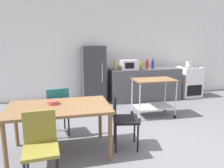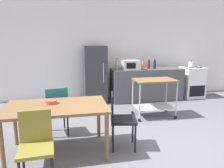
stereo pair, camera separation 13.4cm
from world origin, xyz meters
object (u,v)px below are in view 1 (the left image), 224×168
at_px(bottle_soy_sauce, 141,65).
at_px(kettle, 189,64).
at_px(chair_black, 122,117).
at_px(dining_table, 59,111).
at_px(chair_teal, 57,108).
at_px(microwave, 129,65).
at_px(refrigerator, 93,74).
at_px(bottle_hot_sauce, 147,64).
at_px(stove_oven, 189,82).
at_px(chair_olive, 41,144).
at_px(bottle_sesame_oil, 153,64).
at_px(bottle_vinegar, 115,65).
at_px(fruit_bowl, 53,102).
at_px(kitchen_cart, 154,91).

distance_m(bottle_soy_sauce, kettle, 1.48).
xyz_separation_m(chair_black, bottle_soy_sauce, (1.28, 2.51, 0.49)).
distance_m(dining_table, chair_black, 0.97).
distance_m(chair_teal, kettle, 4.19).
bearing_deg(chair_teal, microwave, -148.18).
bearing_deg(refrigerator, bottle_soy_sauce, -8.00).
xyz_separation_m(dining_table, bottle_hot_sauce, (2.44, 2.55, 0.34)).
relative_size(stove_oven, microwave, 2.00).
distance_m(chair_olive, bottle_sesame_oil, 4.29).
distance_m(chair_black, microwave, 2.71).
xyz_separation_m(bottle_vinegar, fruit_bowl, (-1.60, -2.40, -0.25)).
bearing_deg(bottle_sesame_oil, bottle_hot_sauce, 159.46).
bearing_deg(bottle_vinegar, chair_olive, -118.21).
distance_m(chair_teal, stove_oven, 4.31).
distance_m(stove_oven, refrigerator, 2.92).
xyz_separation_m(kitchen_cart, fruit_bowl, (-2.14, -1.08, 0.21)).
distance_m(stove_oven, bottle_hot_sauce, 1.50).
height_order(chair_olive, kitchen_cart, chair_olive).
bearing_deg(chair_black, bottle_vinegar, -1.49).
relative_size(chair_olive, chair_teal, 1.00).
relative_size(chair_teal, bottle_vinegar, 2.89).
bearing_deg(bottle_soy_sauce, fruit_bowl, -134.71).
bearing_deg(stove_oven, bottle_vinegar, -178.93).
distance_m(chair_black, refrigerator, 2.71).
height_order(refrigerator, bottle_soy_sauce, refrigerator).
bearing_deg(bottle_soy_sauce, microwave, -177.76).
bearing_deg(dining_table, bottle_soy_sauce, 47.70).
distance_m(chair_black, kitchen_cart, 1.67).
xyz_separation_m(stove_oven, kitchen_cart, (-1.77, -1.36, 0.12)).
relative_size(chair_olive, stove_oven, 0.97).
xyz_separation_m(chair_black, stove_oven, (2.87, 2.61, -0.07)).
height_order(chair_teal, bottle_soy_sauce, bottle_soy_sauce).
distance_m(dining_table, fruit_bowl, 0.18).
distance_m(refrigerator, bottle_vinegar, 0.65).
xyz_separation_m(kitchen_cart, bottle_hot_sauce, (0.38, 1.35, 0.44)).
distance_m(chair_olive, microwave, 3.82).
relative_size(stove_oven, bottle_vinegar, 2.99).
bearing_deg(kitchen_cart, kettle, 37.40).
bearing_deg(chair_olive, dining_table, 69.14).
height_order(chair_black, kitchen_cart, chair_black).
distance_m(microwave, fruit_bowl, 3.06).
xyz_separation_m(bottle_hot_sauce, bottle_sesame_oil, (0.15, -0.06, 0.00)).
distance_m(bottle_vinegar, fruit_bowl, 2.90).
bearing_deg(bottle_hot_sauce, kettle, -3.99).
bearing_deg(bottle_soy_sauce, stove_oven, 3.67).
bearing_deg(bottle_sesame_oil, kettle, -1.65).
xyz_separation_m(chair_teal, bottle_soy_sauce, (2.27, 1.80, 0.49)).
xyz_separation_m(kitchen_cart, bottle_soy_sauce, (0.18, 1.26, 0.44)).
xyz_separation_m(dining_table, refrigerator, (0.93, 2.64, 0.10)).
bearing_deg(dining_table, bottle_hot_sauce, 46.27).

